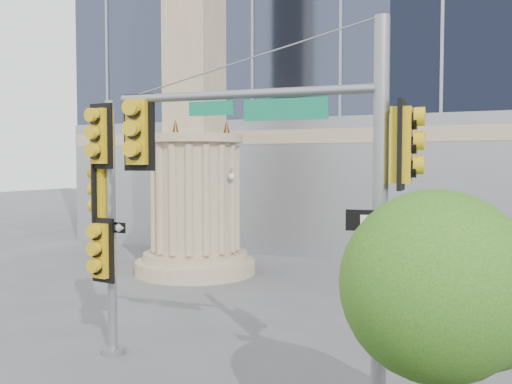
% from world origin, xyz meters
% --- Properties ---
extents(monument, '(4.40, 4.40, 16.60)m').
position_xyz_m(monument, '(-6.00, 9.00, 5.52)').
color(monument, tan).
rests_on(monument, ground).
extents(main_signal_pole, '(4.82, 0.80, 6.20)m').
position_xyz_m(main_signal_pole, '(1.78, -0.81, 3.84)').
color(main_signal_pole, slate).
rests_on(main_signal_pole, ground).
extents(secondary_signal_pole, '(0.93, 0.76, 5.39)m').
position_xyz_m(secondary_signal_pole, '(-3.16, 0.52, 3.16)').
color(secondary_signal_pole, slate).
rests_on(secondary_signal_pole, ground).
extents(street_tree, '(2.42, 2.37, 3.77)m').
position_xyz_m(street_tree, '(3.87, -1.78, 2.48)').
color(street_tree, tan).
rests_on(street_tree, ground).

